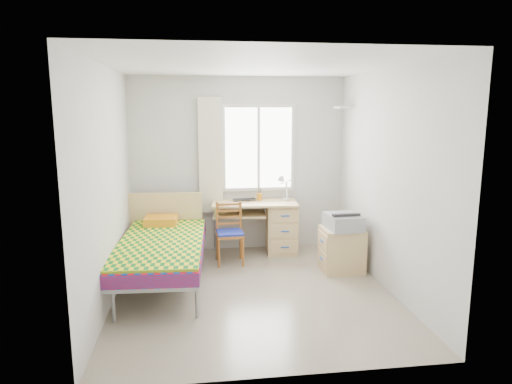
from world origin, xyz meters
The scene contains 17 objects.
floor centered at (0.00, 0.00, 0.00)m, with size 3.50×3.50×0.00m, color #BCAD93.
ceiling centered at (0.00, 0.00, 2.60)m, with size 3.50×3.50×0.00m, color white.
wall_back centered at (0.00, 1.75, 1.30)m, with size 3.20×3.20×0.00m, color silver.
wall_left centered at (-1.60, 0.00, 1.30)m, with size 3.50×3.50×0.00m, color silver.
wall_right centered at (1.60, 0.00, 1.30)m, with size 3.50×3.50×0.00m, color silver.
window centered at (0.30, 1.73, 1.55)m, with size 1.10×0.04×1.30m.
curtain centered at (-0.42, 1.68, 1.45)m, with size 0.35×0.05×1.70m, color #EDE0C4.
floating_shelf centered at (1.49, 1.40, 2.15)m, with size 0.20×0.32×0.03m, color white.
bed centered at (-1.09, 0.48, 0.46)m, with size 1.13×2.24×0.95m.
desk centered at (0.54, 1.47, 0.42)m, with size 1.29×0.67×0.78m.
chair centered at (-0.19, 1.10, 0.48)m, with size 0.38×0.38×0.85m.
cabinet centered at (1.25, 0.56, 0.29)m, with size 0.54×0.48×0.58m.
printer centered at (1.25, 0.53, 0.68)m, with size 0.45×0.51×0.21m.
laptop centered at (0.07, 1.54, 0.79)m, with size 0.35×0.22×0.03m, color black.
pen_cup centered at (0.30, 1.60, 0.83)m, with size 0.08×0.08×0.10m, color orange.
task_lamp centered at (0.64, 1.41, 1.03)m, with size 0.22×0.32×0.40m.
book centered at (-0.04, 1.50, 0.59)m, with size 0.16×0.22×0.02m, color gray.
Camera 1 is at (-0.65, -5.05, 2.14)m, focal length 32.00 mm.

